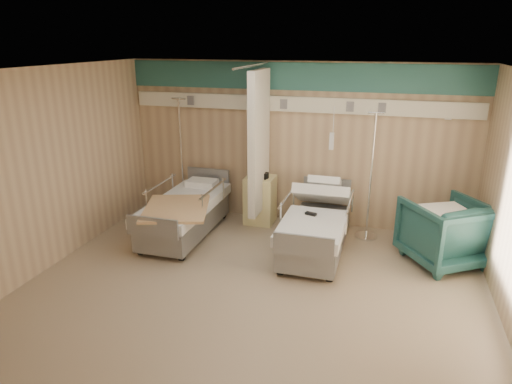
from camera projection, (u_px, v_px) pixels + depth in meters
ground at (254, 286)px, 6.08m from camera, size 6.00×5.00×0.00m
room_walls at (258, 146)px, 5.73m from camera, size 6.04×5.04×2.82m
bed_right at (316, 232)px, 7.00m from camera, size 1.00×2.16×0.63m
bed_left at (185, 217)px, 7.60m from camera, size 1.00×2.16×0.63m
bedside_cabinet at (260, 200)px, 8.10m from camera, size 0.50×0.48×0.85m
visitor_armchair at (445, 232)px, 6.60m from camera, size 1.44×1.45×0.96m
waffle_blanket at (447, 199)px, 6.43m from camera, size 0.76×0.73×0.07m
iv_stand_right at (368, 213)px, 7.48m from camera, size 0.37×0.37×2.08m
iv_stand_left at (183, 190)px, 8.57m from camera, size 0.39×0.39×2.16m
call_remote at (311, 214)px, 6.83m from camera, size 0.18×0.12×0.04m
tan_blanket at (176, 208)px, 7.05m from camera, size 1.27×1.43×0.04m
toiletry_bag at (262, 175)px, 7.86m from camera, size 0.22×0.17×0.11m
white_cup at (252, 173)px, 7.96m from camera, size 0.12×0.12×0.14m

